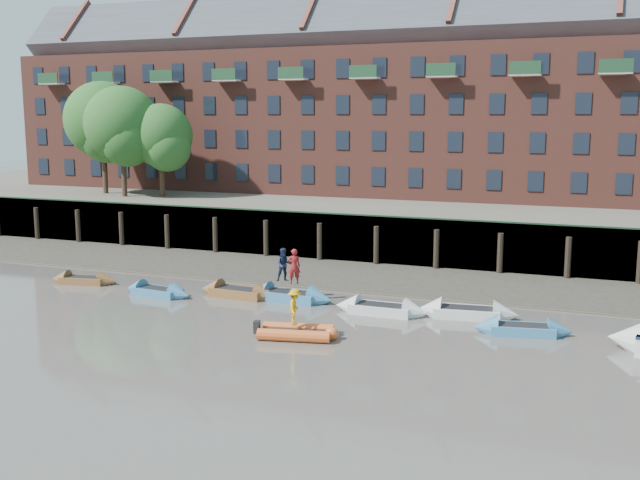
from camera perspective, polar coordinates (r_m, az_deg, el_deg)
The scene contains 18 objects.
ground at distance 29.15m, azimuth -4.62°, elevation -10.14°, with size 220.00×220.00×0.00m, color #5E5952.
foreshore at distance 45.41m, azimuth 5.31°, elevation -2.98°, with size 110.00×8.00×0.50m, color #3D382F.
mud_band at distance 42.23m, azimuth 4.04°, elevation -3.92°, with size 110.00×1.60×0.10m, color #4C4336.
river_wall at distance 49.25m, azimuth 6.74°, elevation -0.14°, with size 110.00×1.23×3.30m.
bank_terrace at distance 62.39m, azimuth 9.89°, elevation 1.82°, with size 110.00×28.00×3.20m, color #5E594D.
apartment_terrace at distance 62.91m, azimuth 10.37°, elevation 12.12°, with size 80.60×15.56×20.98m.
tree_cluster at distance 64.23m, azimuth -14.87°, elevation 8.49°, with size 11.76×7.74×9.40m.
rowboat_0 at distance 46.10m, azimuth -17.53°, elevation -2.93°, with size 4.25×1.89×1.19m.
rowboat_1 at distance 42.04m, azimuth -12.29°, elevation -3.87°, with size 4.38×1.70×1.24m.
rowboat_2 at distance 41.04m, azimuth -6.22°, elevation -4.00°, with size 4.83×1.66×1.38m.
rowboat_3 at distance 40.02m, azimuth -2.33°, elevation -4.28°, with size 4.97×1.68×1.42m.
rowboat_4 at distance 37.48m, azimuth 4.69°, elevation -5.27°, with size 4.80×1.41×1.39m.
rowboat_5 at distance 37.42m, azimuth 11.13°, elevation -5.43°, with size 5.10×2.04×1.44m.
rowboat_6 at distance 35.20m, azimuth 15.17°, elevation -6.59°, with size 4.55×2.03×1.27m.
rib_tender at distance 33.43m, azimuth -1.59°, elevation -7.04°, with size 3.62×2.27×0.61m.
person_rower_a at distance 39.52m, azimuth -2.00°, elevation -2.01°, with size 0.69×0.45×1.88m, color maroon.
person_rower_b at distance 40.10m, azimuth -2.75°, elevation -1.90°, with size 0.88×0.69×1.82m, color #19233F.
person_rib_crew at distance 33.27m, azimuth -1.93°, elevation -5.12°, with size 1.05×0.61×1.63m, color orange.
Camera 1 is at (12.05, -24.67, 9.78)m, focal length 42.00 mm.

